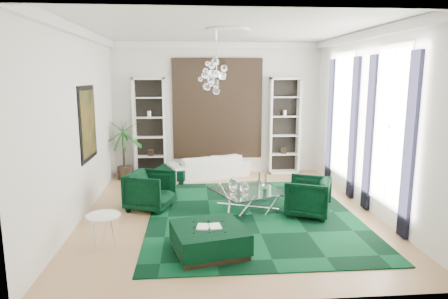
{
  "coord_description": "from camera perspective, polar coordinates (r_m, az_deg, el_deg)",
  "views": [
    {
      "loc": [
        -0.77,
        -8.11,
        2.85
      ],
      "look_at": [
        -0.06,
        0.5,
        1.25
      ],
      "focal_mm": 32.0,
      "sensor_mm": 36.0,
      "label": 1
    }
  ],
  "objects": [
    {
      "name": "floor",
      "position": [
        8.64,
        0.65,
        -8.84
      ],
      "size": [
        6.0,
        7.0,
        0.02
      ],
      "primitive_type": "cube",
      "color": "tan",
      "rests_on": "ground"
    },
    {
      "name": "ceiling",
      "position": [
        8.21,
        0.71,
        17.21
      ],
      "size": [
        6.0,
        7.0,
        0.02
      ],
      "primitive_type": "cube",
      "color": "white",
      "rests_on": "ground"
    },
    {
      "name": "wall_back",
      "position": [
        11.69,
        -0.95,
        5.84
      ],
      "size": [
        6.0,
        0.02,
        3.8
      ],
      "primitive_type": "cube",
      "color": "silver",
      "rests_on": "ground"
    },
    {
      "name": "wall_front",
      "position": [
        4.76,
        4.66,
        -1.04
      ],
      "size": [
        6.0,
        0.02,
        3.8
      ],
      "primitive_type": "cube",
      "color": "silver",
      "rests_on": "ground"
    },
    {
      "name": "wall_left",
      "position": [
        8.47,
        -20.07,
        3.42
      ],
      "size": [
        0.02,
        7.0,
        3.8
      ],
      "primitive_type": "cube",
      "color": "silver",
      "rests_on": "ground"
    },
    {
      "name": "wall_right",
      "position": [
        9.0,
        20.17,
        3.8
      ],
      "size": [
        0.02,
        7.0,
        3.8
      ],
      "primitive_type": "cube",
      "color": "silver",
      "rests_on": "ground"
    },
    {
      "name": "crown_molding",
      "position": [
        8.2,
        0.71,
        16.45
      ],
      "size": [
        6.0,
        7.0,
        0.18
      ],
      "primitive_type": null,
      "color": "white",
      "rests_on": "ceiling"
    },
    {
      "name": "ceiling_medallion",
      "position": [
        8.5,
        0.51,
        16.71
      ],
      "size": [
        0.9,
        0.9,
        0.05
      ],
      "primitive_type": "cylinder",
      "color": "white",
      "rests_on": "ceiling"
    },
    {
      "name": "tapestry",
      "position": [
        11.64,
        -0.93,
        5.82
      ],
      "size": [
        2.5,
        0.06,
        2.8
      ],
      "primitive_type": "cube",
      "color": "black",
      "rests_on": "wall_back"
    },
    {
      "name": "shelving_left",
      "position": [
        11.58,
        -10.57,
        3.13
      ],
      "size": [
        0.9,
        0.38,
        2.8
      ],
      "primitive_type": null,
      "color": "white",
      "rests_on": "floor"
    },
    {
      "name": "shelving_right",
      "position": [
        11.83,
        8.6,
        3.34
      ],
      "size": [
        0.9,
        0.38,
        2.8
      ],
      "primitive_type": null,
      "color": "white",
      "rests_on": "floor"
    },
    {
      "name": "painting",
      "position": [
        9.04,
        -18.82,
        3.59
      ],
      "size": [
        0.04,
        1.3,
        1.6
      ],
      "primitive_type": "cube",
      "color": "black",
      "rests_on": "wall_left"
    },
    {
      "name": "window_near",
      "position": [
        8.19,
        22.66,
        3.03
      ],
      "size": [
        0.03,
        1.1,
        2.9
      ],
      "primitive_type": "cube",
      "color": "white",
      "rests_on": "wall_right"
    },
    {
      "name": "curtain_near_a",
      "position": [
        7.53,
        24.98,
        0.34
      ],
      "size": [
        0.07,
        0.3,
        3.25
      ],
      "primitive_type": "cube",
      "color": "black",
      "rests_on": "floor"
    },
    {
      "name": "curtain_near_b",
      "position": [
        8.9,
        20.07,
        2.11
      ],
      "size": [
        0.07,
        0.3,
        3.25
      ],
      "primitive_type": "cube",
      "color": "black",
      "rests_on": "floor"
    },
    {
      "name": "window_far",
      "position": [
        10.37,
        16.61,
        4.81
      ],
      "size": [
        0.03,
        1.1,
        2.9
      ],
      "primitive_type": "cube",
      "color": "white",
      "rests_on": "wall_right"
    },
    {
      "name": "curtain_far_a",
      "position": [
        9.66,
        18.0,
        2.85
      ],
      "size": [
        0.07,
        0.3,
        3.25
      ],
      "primitive_type": "cube",
      "color": "black",
      "rests_on": "floor"
    },
    {
      "name": "curtain_far_b",
      "position": [
        11.11,
        14.92,
        3.94
      ],
      "size": [
        0.07,
        0.3,
        3.25
      ],
      "primitive_type": "cube",
      "color": "black",
      "rests_on": "floor"
    },
    {
      "name": "rug",
      "position": [
        8.4,
        4.04,
        -9.3
      ],
      "size": [
        4.2,
        5.0,
        0.02
      ],
      "primitive_type": "cube",
      "color": "black",
      "rests_on": "floor"
    },
    {
      "name": "sofa",
      "position": [
        11.33,
        -2.26,
        -2.38
      ],
      "size": [
        2.4,
        1.58,
        0.65
      ],
      "primitive_type": "imported",
      "rotation": [
        0.0,
        0.0,
        3.49
      ],
      "color": "white",
      "rests_on": "floor"
    },
    {
      "name": "armchair_left",
      "position": [
        8.79,
        -10.49,
        -5.8
      ],
      "size": [
        1.15,
        1.13,
        0.82
      ],
      "primitive_type": "imported",
      "rotation": [
        0.0,
        0.0,
        1.22
      ],
      "color": "black",
      "rests_on": "floor"
    },
    {
      "name": "armchair_right",
      "position": [
        8.43,
        11.9,
        -6.65
      ],
      "size": [
        1.15,
        1.13,
        0.8
      ],
      "primitive_type": "imported",
      "rotation": [
        0.0,
        0.0,
        -1.99
      ],
      "color": "black",
      "rests_on": "floor"
    },
    {
      "name": "coffee_table",
      "position": [
        8.64,
        3.37,
        -7.21
      ],
      "size": [
        1.72,
        1.72,
        0.45
      ],
      "primitive_type": null,
      "rotation": [
        0.0,
        0.0,
        0.4
      ],
      "color": "white",
      "rests_on": "floor"
    },
    {
      "name": "ottoman_side",
      "position": [
        11.07,
        -7.18,
        -3.48
      ],
      "size": [
        1.08,
        1.08,
        0.38
      ],
      "primitive_type": "cube",
      "rotation": [
        0.0,
        0.0,
        -0.32
      ],
      "color": "black",
      "rests_on": "floor"
    },
    {
      "name": "ottoman_front",
      "position": [
        6.65,
        -2.13,
        -12.78
      ],
      "size": [
        1.34,
        1.34,
        0.44
      ],
      "primitive_type": "cube",
      "rotation": [
        0.0,
        0.0,
        0.23
      ],
      "color": "black",
      "rests_on": "floor"
    },
    {
      "name": "book",
      "position": [
        6.56,
        -2.15,
        -10.89
      ],
      "size": [
        0.4,
        0.27,
        0.03
      ],
      "primitive_type": "cube",
      "color": "white",
      "rests_on": "ottoman_front"
    },
    {
      "name": "side_table",
      "position": [
        7.15,
        -16.78,
        -11.09
      ],
      "size": [
        0.75,
        0.75,
        0.55
      ],
      "primitive_type": "cylinder",
      "rotation": [
        0.0,
        0.0,
        -0.43
      ],
      "color": "white",
      "rests_on": "floor"
    },
    {
      "name": "palm",
      "position": [
        11.34,
        -14.23,
        1.21
      ],
      "size": [
        1.4,
        1.4,
        2.17
      ],
      "primitive_type": null,
      "rotation": [
        0.0,
        0.0,
        -0.04
      ],
      "color": "#19591E",
      "rests_on": "floor"
    },
    {
      "name": "chandelier",
      "position": [
        8.15,
        -1.09,
        10.5
      ],
      "size": [
        1.1,
        1.1,
        0.75
      ],
      "primitive_type": null,
      "rotation": [
        0.0,
        0.0,
        0.43
      ],
      "color": "white",
      "rests_on": "ceiling"
    },
    {
      "name": "table_plant",
      "position": [
        8.33,
        5.91,
        -5.48
      ],
      "size": [
        0.15,
        0.14,
        0.23
      ],
      "primitive_type": "imported",
      "rotation": [
        0.0,
        0.0,
        0.33
      ],
      "color": "#19591E",
      "rests_on": "coffee_table"
    }
  ]
}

